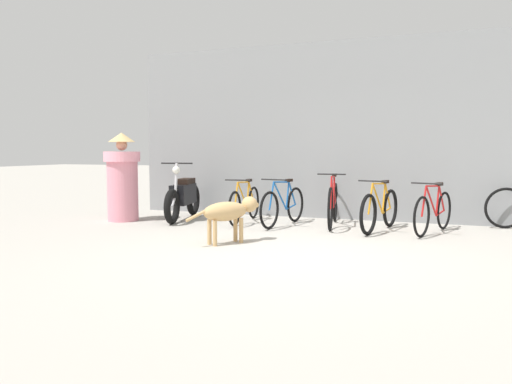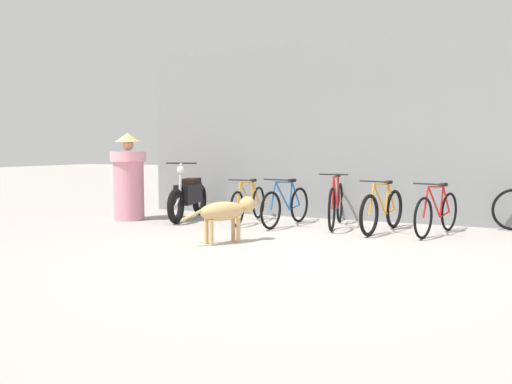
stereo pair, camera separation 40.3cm
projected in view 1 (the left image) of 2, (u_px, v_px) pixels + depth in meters
The scene contains 11 objects.
ground_plane at pixel (290, 256), 6.12m from camera, with size 60.00×60.00×0.00m, color #ADA89E.
shop_wall_back at pixel (345, 131), 9.28m from camera, with size 8.38×0.20×3.30m.
bicycle_0 at pixel (245, 204), 8.94m from camera, with size 0.46×1.67×0.79m.
bicycle_1 at pixel (283, 206), 8.55m from camera, with size 0.46×1.59×0.82m.
bicycle_2 at pixel (333, 204), 8.51m from camera, with size 0.46×1.78×0.91m.
bicycle_3 at pixel (380, 210), 7.98m from camera, with size 0.52×1.61×0.83m.
bicycle_4 at pixel (434, 212), 7.75m from camera, with size 0.60×1.54×0.81m.
motorcycle at pixel (183, 197), 9.28m from camera, with size 0.58×1.86×1.07m.
stray_dog at pixel (230, 212), 6.91m from camera, with size 0.74×1.01×0.64m.
person_in_robes at pixel (122, 177), 9.10m from camera, with size 0.92×0.92×1.61m.
spare_tire_left at pixel (506, 208), 8.21m from camera, with size 0.67×0.21×0.68m.
Camera 1 is at (1.72, -5.79, 1.30)m, focal length 35.00 mm.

